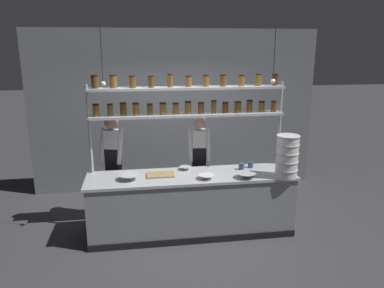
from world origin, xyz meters
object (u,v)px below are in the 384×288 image
at_px(prep_bowl_near_left, 185,168).
at_px(prep_bowl_center_back, 206,177).
at_px(spice_shelf_unit, 187,104).
at_px(prep_bowl_center_front, 129,177).
at_px(chef_left, 113,160).
at_px(chef_center, 199,158).
at_px(container_stack, 287,156).
at_px(serving_cup_front, 242,166).
at_px(prep_bowl_near_right, 246,176).
at_px(serving_cup_by_board, 251,165).
at_px(cutting_board, 160,175).

bearing_deg(prep_bowl_near_left, prep_bowl_center_back, -61.83).
xyz_separation_m(spice_shelf_unit, prep_bowl_near_left, (-0.05, -0.08, -0.97)).
xyz_separation_m(prep_bowl_center_front, prep_bowl_center_back, (1.09, -0.13, -0.01)).
bearing_deg(prep_bowl_center_back, chef_left, 146.77).
height_order(chef_left, chef_center, chef_left).
height_order(prep_bowl_near_left, prep_bowl_center_back, prep_bowl_center_back).
relative_size(chef_left, prep_bowl_near_left, 9.71).
distance_m(container_stack, prep_bowl_center_back, 1.19).
relative_size(chef_center, prep_bowl_center_front, 5.78).
bearing_deg(serving_cup_front, chef_left, 164.16).
bearing_deg(chef_left, container_stack, -4.91).
xyz_separation_m(chef_left, serving_cup_front, (1.95, -0.55, -0.03)).
height_order(chef_left, prep_bowl_center_back, chef_left).
distance_m(spice_shelf_unit, chef_left, 1.50).
xyz_separation_m(container_stack, serving_cup_front, (-0.54, 0.42, -0.26)).
relative_size(spice_shelf_unit, prep_bowl_near_right, 10.46).
relative_size(spice_shelf_unit, prep_bowl_near_left, 16.55).
height_order(spice_shelf_unit, chef_left, spice_shelf_unit).
distance_m(chef_left, container_stack, 2.68).
bearing_deg(prep_bowl_near_left, serving_cup_by_board, -3.25).
height_order(chef_center, prep_bowl_center_front, chef_center).
relative_size(serving_cup_front, serving_cup_by_board, 1.09).
xyz_separation_m(chef_left, chef_center, (1.38, -0.01, -0.03)).
height_order(spice_shelf_unit, serving_cup_front, spice_shelf_unit).
bearing_deg(chef_center, chef_left, -175.26).
distance_m(chef_left, prep_bowl_near_left, 1.18).
bearing_deg(chef_center, prep_bowl_near_left, -119.44).
bearing_deg(cutting_board, spice_shelf_unit, 33.40).
height_order(cutting_board, prep_bowl_near_right, prep_bowl_near_right).
bearing_deg(chef_left, prep_bowl_near_left, -4.80).
xyz_separation_m(container_stack, prep_bowl_near_right, (-0.58, 0.04, -0.27)).
height_order(chef_center, cutting_board, chef_center).
distance_m(cutting_board, prep_bowl_center_back, 0.68).
bearing_deg(prep_bowl_near_left, cutting_board, -151.60).
bearing_deg(prep_bowl_near_right, container_stack, -4.09).
xyz_separation_m(spice_shelf_unit, serving_cup_by_board, (0.97, -0.13, -0.94)).
distance_m(cutting_board, prep_bowl_near_right, 1.24).
relative_size(container_stack, prep_bowl_near_left, 3.48).
xyz_separation_m(chef_center, prep_bowl_center_front, (-1.13, -0.73, -0.01)).
height_order(container_stack, serving_cup_by_board, container_stack).
height_order(prep_bowl_center_front, serving_cup_front, serving_cup_front).
xyz_separation_m(prep_bowl_center_back, serving_cup_front, (0.61, 0.33, 0.02)).
bearing_deg(prep_bowl_near_right, prep_bowl_near_left, 148.29).
relative_size(cutting_board, serving_cup_by_board, 4.32).
distance_m(spice_shelf_unit, cutting_board, 1.11).
bearing_deg(prep_bowl_center_front, cutting_board, 13.81).
distance_m(prep_bowl_center_back, serving_cup_by_board, 0.87).
distance_m(prep_bowl_center_back, prep_bowl_near_right, 0.57).
relative_size(chef_left, prep_bowl_center_front, 5.94).
relative_size(chef_center, prep_bowl_near_left, 9.46).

